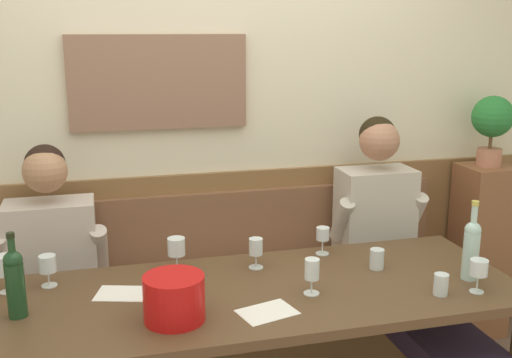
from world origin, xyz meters
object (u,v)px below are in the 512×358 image
(wine_glass_left_end, at_px, (176,248))
(wine_glass_center_front, at_px, (256,249))
(wine_glass_mid_left, at_px, (323,236))
(water_tumbler_left, at_px, (441,284))
(ice_bucket, at_px, (174,298))
(wine_glass_by_bottle, at_px, (312,271))
(dining_table, at_px, (257,308))
(wall_bench, at_px, (225,320))
(potted_plant, at_px, (492,122))
(wine_glass_near_bucket, at_px, (4,267))
(person_center_left_seat, at_px, (400,260))
(wine_bottle_green_tall, at_px, (471,247))
(person_right_seat, at_px, (50,307))
(wine_glass_right_end, at_px, (479,269))
(wine_glass_mid_right, at_px, (48,266))
(water_tumbler_center, at_px, (377,259))
(wine_bottle_amber_mid, at_px, (15,281))

(wine_glass_left_end, height_order, wine_glass_center_front, wine_glass_left_end)
(wine_glass_mid_left, height_order, water_tumbler_left, wine_glass_mid_left)
(ice_bucket, relative_size, wine_glass_by_bottle, 1.52)
(dining_table, relative_size, wine_glass_center_front, 15.90)
(ice_bucket, bearing_deg, wine_glass_by_bottle, 8.56)
(dining_table, height_order, wine_glass_by_bottle, wine_glass_by_bottle)
(wine_glass_by_bottle, bearing_deg, water_tumbler_left, -15.59)
(wall_bench, relative_size, wine_glass_left_end, 16.53)
(wine_glass_center_front, height_order, potted_plant, potted_plant)
(dining_table, distance_m, wine_glass_near_bucket, 1.04)
(wine_glass_left_end, distance_m, wine_glass_by_bottle, 0.63)
(person_center_left_seat, relative_size, wine_bottle_green_tall, 3.86)
(dining_table, height_order, person_center_left_seat, person_center_left_seat)
(person_right_seat, xyz_separation_m, wine_glass_right_end, (1.70, -0.56, 0.22))
(wine_bottle_green_tall, distance_m, wine_glass_mid_left, 0.67)
(wine_bottle_green_tall, xyz_separation_m, wine_glass_near_bucket, (-1.90, 0.35, -0.03))
(potted_plant, bearing_deg, wine_glass_left_end, -167.70)
(wine_glass_center_front, distance_m, wine_glass_mid_right, 0.89)
(wine_glass_right_end, bearing_deg, wine_glass_near_bucket, 165.45)
(person_right_seat, distance_m, wine_glass_left_end, 0.60)
(wine_glass_center_front, xyz_separation_m, wine_glass_mid_left, (0.35, 0.09, 0.00))
(ice_bucket, height_order, potted_plant, potted_plant)
(wall_bench, bearing_deg, water_tumbler_center, -44.68)
(person_center_left_seat, distance_m, wine_glass_left_end, 1.14)
(person_right_seat, bearing_deg, wine_glass_right_end, -18.25)
(water_tumbler_center, bearing_deg, wine_bottle_amber_mid, -176.72)
(wine_glass_center_front, height_order, wine_glass_mid_right, wine_glass_center_front)
(wine_glass_right_end, height_order, wine_glass_by_bottle, wine_glass_by_bottle)
(wine_bottle_amber_mid, height_order, wine_glass_mid_right, wine_bottle_amber_mid)
(ice_bucket, xyz_separation_m, wine_glass_right_end, (1.22, -0.07, 0.01))
(person_center_left_seat, bearing_deg, wine_glass_mid_right, -177.22)
(person_center_left_seat, height_order, wine_bottle_green_tall, person_center_left_seat)
(person_center_left_seat, height_order, wine_glass_right_end, person_center_left_seat)
(ice_bucket, bearing_deg, dining_table, 26.48)
(dining_table, bearing_deg, wine_glass_left_end, 135.18)
(water_tumbler_center, relative_size, water_tumbler_left, 1.03)
(wine_glass_by_bottle, xyz_separation_m, potted_plant, (1.34, 0.78, 0.44))
(wine_glass_right_end, xyz_separation_m, water_tumbler_left, (-0.16, 0.02, -0.06))
(person_center_left_seat, distance_m, water_tumbler_left, 0.60)
(potted_plant, bearing_deg, ice_bucket, -155.53)
(wine_bottle_green_tall, distance_m, potted_plant, 1.10)
(ice_bucket, bearing_deg, water_tumbler_left, -2.94)
(person_right_seat, height_order, wine_glass_by_bottle, person_right_seat)
(wall_bench, bearing_deg, dining_table, -90.00)
(ice_bucket, xyz_separation_m, water_tumbler_left, (1.07, -0.05, -0.04))
(water_tumbler_center, bearing_deg, wine_glass_by_bottle, -154.51)
(wall_bench, height_order, potted_plant, potted_plant)
(wine_glass_near_bucket, xyz_separation_m, wine_glass_mid_right, (0.16, 0.02, -0.02))
(person_right_seat, bearing_deg, wine_bottle_green_tall, -13.94)
(wall_bench, bearing_deg, wine_glass_mid_right, -154.33)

